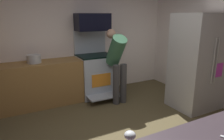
{
  "coord_description": "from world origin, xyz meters",
  "views": [
    {
      "loc": [
        -1.26,
        -2.25,
        1.82
      ],
      "look_at": [
        0.07,
        0.3,
        1.05
      ],
      "focal_mm": 33.26,
      "sensor_mm": 36.0,
      "label": 1
    }
  ],
  "objects_px": {
    "oven_range": "(95,74)",
    "refrigerator": "(197,62)",
    "person_cook": "(117,60)",
    "stock_pot": "(34,59)",
    "microwave": "(93,22)",
    "wine_glass_mid": "(130,136)"
  },
  "relations": [
    {
      "from": "oven_range",
      "to": "refrigerator",
      "type": "xyz_separation_m",
      "value": [
        1.52,
        -1.5,
        0.42
      ]
    },
    {
      "from": "wine_glass_mid",
      "to": "oven_range",
      "type": "bearing_deg",
      "value": 71.11
    },
    {
      "from": "oven_range",
      "to": "microwave",
      "type": "height_order",
      "value": "microwave"
    },
    {
      "from": "microwave",
      "to": "wine_glass_mid",
      "type": "relative_size",
      "value": 4.96
    },
    {
      "from": "refrigerator",
      "to": "stock_pot",
      "type": "distance_m",
      "value": 3.19
    },
    {
      "from": "microwave",
      "to": "person_cook",
      "type": "distance_m",
      "value": 1.02
    },
    {
      "from": "oven_range",
      "to": "refrigerator",
      "type": "relative_size",
      "value": 0.8
    },
    {
      "from": "person_cook",
      "to": "stock_pot",
      "type": "height_order",
      "value": "person_cook"
    },
    {
      "from": "oven_range",
      "to": "stock_pot",
      "type": "bearing_deg",
      "value": 179.39
    },
    {
      "from": "person_cook",
      "to": "stock_pot",
      "type": "relative_size",
      "value": 5.65
    },
    {
      "from": "person_cook",
      "to": "stock_pot",
      "type": "distance_m",
      "value": 1.65
    },
    {
      "from": "oven_range",
      "to": "stock_pot",
      "type": "height_order",
      "value": "oven_range"
    },
    {
      "from": "person_cook",
      "to": "stock_pot",
      "type": "bearing_deg",
      "value": 160.73
    },
    {
      "from": "oven_range",
      "to": "wine_glass_mid",
      "type": "xyz_separation_m",
      "value": [
        -1.08,
        -3.16,
        0.51
      ]
    },
    {
      "from": "microwave",
      "to": "person_cook",
      "type": "relative_size",
      "value": 0.49
    },
    {
      "from": "stock_pot",
      "to": "microwave",
      "type": "bearing_deg",
      "value": 3.55
    },
    {
      "from": "wine_glass_mid",
      "to": "stock_pot",
      "type": "distance_m",
      "value": 3.18
    },
    {
      "from": "microwave",
      "to": "wine_glass_mid",
      "type": "distance_m",
      "value": 3.49
    },
    {
      "from": "oven_range",
      "to": "person_cook",
      "type": "relative_size",
      "value": 0.97
    },
    {
      "from": "refrigerator",
      "to": "microwave",
      "type": "bearing_deg",
      "value": 133.67
    },
    {
      "from": "refrigerator",
      "to": "person_cook",
      "type": "bearing_deg",
      "value": 142.29
    },
    {
      "from": "microwave",
      "to": "stock_pot",
      "type": "distance_m",
      "value": 1.46
    }
  ]
}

